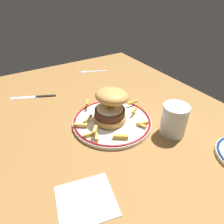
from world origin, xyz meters
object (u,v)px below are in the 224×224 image
object	(u,v)px
dinner_plate	(112,121)
knife	(37,96)
burger	(110,104)
napkin	(86,200)
water_glass	(174,122)
fork	(91,71)

from	to	relation	value
dinner_plate	knife	world-z (taller)	dinner_plate
burger	knife	distance (cm)	35.55
napkin	burger	bearing A→B (deg)	138.53
burger	water_glass	xyz separation A→B (cm)	(14.95, 13.80, -2.84)
burger	knife	bearing A→B (deg)	-150.90
water_glass	fork	world-z (taller)	water_glass
dinner_plate	water_glass	distance (cm)	19.94
fork	burger	bearing A→B (deg)	-18.24
dinner_plate	knife	xyz separation A→B (cm)	(-31.32, -17.10, -0.58)
water_glass	knife	size ratio (longest dim) A/B	0.59
burger	napkin	world-z (taller)	burger
burger	fork	distance (cm)	45.35
burger	napkin	xyz separation A→B (cm)	(22.35, -19.75, -6.90)
water_glass	napkin	xyz separation A→B (cm)	(7.40, -33.55, -4.06)
water_glass	knife	xyz separation A→B (cm)	(-45.43, -30.77, -4.00)
dinner_plate	knife	distance (cm)	35.69
napkin	fork	bearing A→B (deg)	152.51
fork	knife	bearing A→B (deg)	-68.70
water_glass	fork	distance (cm)	57.66
water_glass	fork	bearing A→B (deg)	179.77
knife	napkin	bearing A→B (deg)	-3.02
dinner_plate	napkin	bearing A→B (deg)	-42.76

